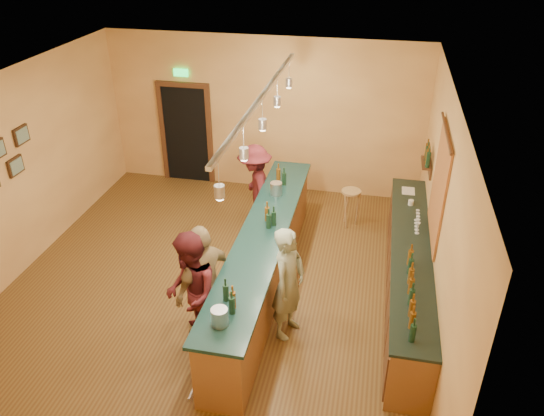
% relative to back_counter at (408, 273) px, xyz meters
% --- Properties ---
extents(floor, '(7.00, 7.00, 0.00)m').
position_rel_back_counter_xyz_m(floor, '(-2.97, -0.18, -0.49)').
color(floor, brown).
rests_on(floor, ground).
extents(ceiling, '(6.50, 7.00, 0.02)m').
position_rel_back_counter_xyz_m(ceiling, '(-2.97, -0.18, 2.71)').
color(ceiling, silver).
rests_on(ceiling, wall_back).
extents(wall_back, '(6.50, 0.02, 3.20)m').
position_rel_back_counter_xyz_m(wall_back, '(-2.97, 3.32, 1.11)').
color(wall_back, '#BC8246').
rests_on(wall_back, floor).
extents(wall_front, '(6.50, 0.02, 3.20)m').
position_rel_back_counter_xyz_m(wall_front, '(-2.97, -3.68, 1.11)').
color(wall_front, '#BC8246').
rests_on(wall_front, floor).
extents(wall_left, '(0.02, 7.00, 3.20)m').
position_rel_back_counter_xyz_m(wall_left, '(-6.22, -0.18, 1.11)').
color(wall_left, '#BC8246').
rests_on(wall_left, floor).
extents(wall_right, '(0.02, 7.00, 3.20)m').
position_rel_back_counter_xyz_m(wall_right, '(0.28, -0.18, 1.11)').
color(wall_right, '#BC8246').
rests_on(wall_right, floor).
extents(doorway, '(1.15, 0.09, 2.48)m').
position_rel_back_counter_xyz_m(doorway, '(-4.67, 3.30, 0.64)').
color(doorway, black).
rests_on(doorway, wall_back).
extents(tapestry, '(0.03, 1.40, 1.60)m').
position_rel_back_counter_xyz_m(tapestry, '(0.26, 0.22, 1.36)').
color(tapestry, '#AA3322').
rests_on(tapestry, wall_right).
extents(bottle_shelf, '(0.17, 0.55, 0.54)m').
position_rel_back_counter_xyz_m(bottle_shelf, '(0.20, 1.72, 1.18)').
color(bottle_shelf, '#442114').
rests_on(bottle_shelf, wall_right).
extents(back_counter, '(0.60, 4.55, 1.27)m').
position_rel_back_counter_xyz_m(back_counter, '(0.00, 0.00, 0.00)').
color(back_counter, brown).
rests_on(back_counter, floor).
extents(tasting_bar, '(0.73, 5.10, 1.38)m').
position_rel_back_counter_xyz_m(tasting_bar, '(-2.20, -0.18, 0.12)').
color(tasting_bar, brown).
rests_on(tasting_bar, floor).
extents(pendant_track, '(0.11, 4.60, 0.50)m').
position_rel_back_counter_xyz_m(pendant_track, '(-2.20, -0.18, 2.50)').
color(pendant_track, silver).
rests_on(pendant_track, ceiling).
extents(bartender, '(0.57, 0.71, 1.69)m').
position_rel_back_counter_xyz_m(bartender, '(-1.65, -1.09, 0.36)').
color(bartender, gray).
rests_on(bartender, floor).
extents(customer_a, '(0.92, 1.03, 1.77)m').
position_rel_back_counter_xyz_m(customer_a, '(-2.85, -1.61, 0.40)').
color(customer_a, '#59191E').
rests_on(customer_a, floor).
extents(customer_b, '(0.81, 1.12, 1.77)m').
position_rel_back_counter_xyz_m(customer_b, '(-2.75, -1.36, 0.40)').
color(customer_b, '#997A51').
rests_on(customer_b, floor).
extents(customer_c, '(0.93, 1.22, 1.67)m').
position_rel_back_counter_xyz_m(customer_c, '(-2.75, 1.56, 0.35)').
color(customer_c, '#59191E').
rests_on(customer_c, floor).
extents(bar_stool, '(0.36, 0.36, 0.74)m').
position_rel_back_counter_xyz_m(bar_stool, '(-1.03, 2.02, 0.11)').
color(bar_stool, '#9B6C46').
rests_on(bar_stool, floor).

